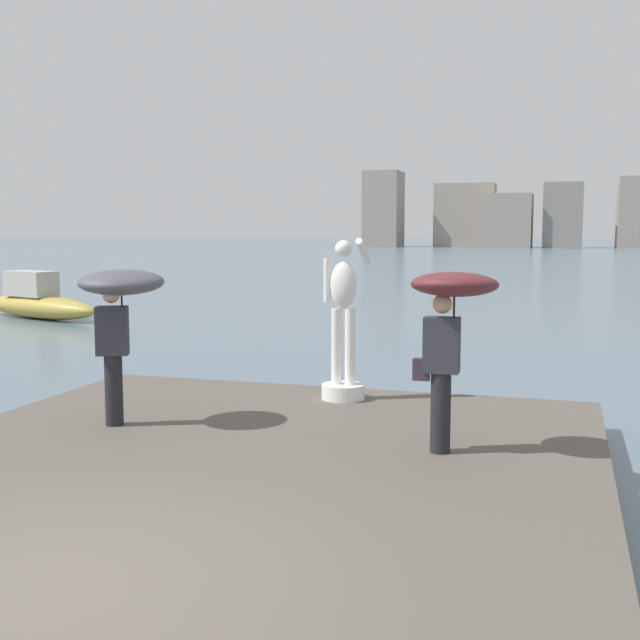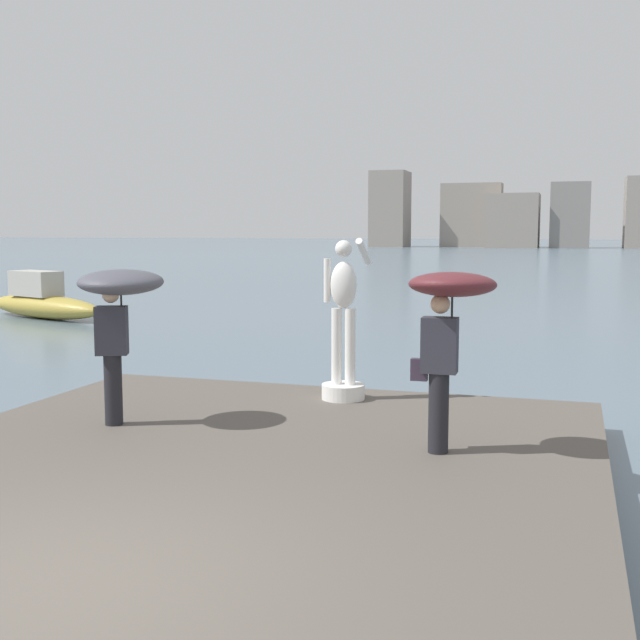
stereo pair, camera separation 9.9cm
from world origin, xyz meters
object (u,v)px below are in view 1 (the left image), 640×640
at_px(onlooker_left, 119,299).
at_px(statue_white_figure, 343,335).
at_px(boat_mid, 38,302).
at_px(onlooker_right, 450,312).

bearing_deg(onlooker_left, statue_white_figure, 45.43).
height_order(onlooker_left, boat_mid, onlooker_left).
bearing_deg(onlooker_right, onlooker_left, 178.84).
relative_size(onlooker_left, boat_mid, 0.36).
bearing_deg(onlooker_right, boat_mid, 138.48).
height_order(statue_white_figure, onlooker_right, statue_white_figure).
height_order(statue_white_figure, onlooker_left, statue_white_figure).
xyz_separation_m(statue_white_figure, onlooker_right, (1.82, -2.35, 0.61)).
height_order(onlooker_left, onlooker_right, onlooker_right).
bearing_deg(statue_white_figure, onlooker_right, -52.18).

